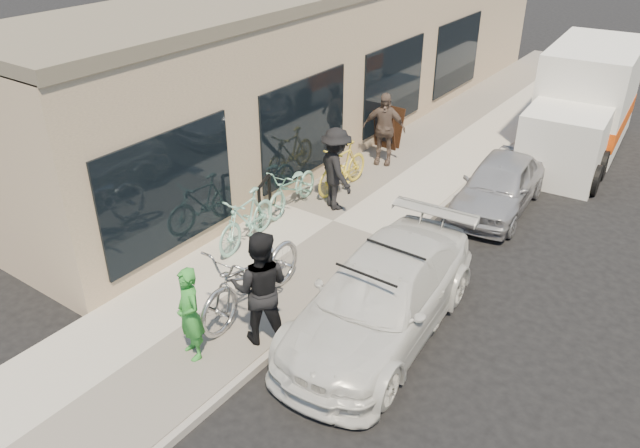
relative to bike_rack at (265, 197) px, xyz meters
The scene contains 17 objects.
ground 3.79m from the bike_rack, 34.10° to the right, with size 120.00×120.00×0.00m, color black.
sidewalk 1.57m from the bike_rack, 40.27° to the left, with size 3.00×34.00×0.15m, color #ABA59A.
curb 2.87m from the bike_rack, 19.18° to the left, with size 0.12×34.00×0.13m, color gray.
storefront 6.44m from the bike_rack, 110.10° to the left, with size 3.60×20.00×4.22m.
bike_rack is the anchor object (origin of this frame).
sandwich_board 5.11m from the bike_rack, 90.78° to the left, with size 0.66×0.67×1.04m.
sedan_white 3.94m from the bike_rack, 22.22° to the right, with size 2.24×4.73×1.37m.
sedan_silver 5.16m from the bike_rack, 46.30° to the left, with size 1.41×3.49×1.19m, color #ABABB0.
moving_truck 9.18m from the bike_rack, 64.32° to the left, with size 2.51×5.67×2.71m.
tandem_bike 2.92m from the bike_rack, 53.67° to the right, with size 0.87×2.50×1.31m, color #AAABAD.
woman_rider 4.16m from the bike_rack, 65.17° to the right, with size 0.55×0.36×1.51m, color #2F8E31.
man_standing 3.70m from the bike_rack, 50.74° to the right, with size 0.92×0.71×1.88m, color black.
cruiser_bike_a 0.85m from the bike_rack, 74.65° to the right, with size 0.51×1.79×1.08m, color #87CAB5.
cruiser_bike_b 0.89m from the bike_rack, 87.86° to the left, with size 0.65×1.85×0.97m, color #87CAB5.
cruiser_bike_c 2.33m from the bike_rack, 80.59° to the left, with size 0.51×1.81×1.09m, color yellow.
bystander_a 1.68m from the bike_rack, 62.20° to the left, with size 1.17×0.67×1.81m, color black.
bystander_b 4.17m from the bike_rack, 85.00° to the left, with size 1.06×0.44×1.81m, color brown.
Camera 1 is at (4.46, -6.51, 6.49)m, focal length 35.00 mm.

